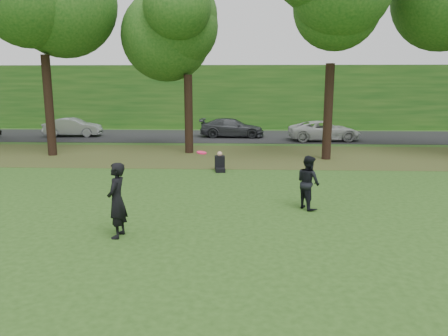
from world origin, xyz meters
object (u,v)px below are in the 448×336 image
at_px(frisbee, 202,153).
at_px(seated_person, 220,164).
at_px(player_right, 308,182).
at_px(player_left, 117,200).

xyz_separation_m(frisbee, seated_person, (0.11, 6.88, -1.61)).
distance_m(frisbee, seated_person, 7.07).
height_order(frisbee, seated_person, frisbee).
bearing_deg(player_right, seated_person, 0.11).
bearing_deg(frisbee, seated_person, 89.04).
distance_m(player_left, seated_person, 8.49).
height_order(player_left, player_right, player_left).
bearing_deg(player_right, frisbee, 85.75).
distance_m(player_left, player_right, 5.72).
bearing_deg(seated_person, frisbee, -98.44).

